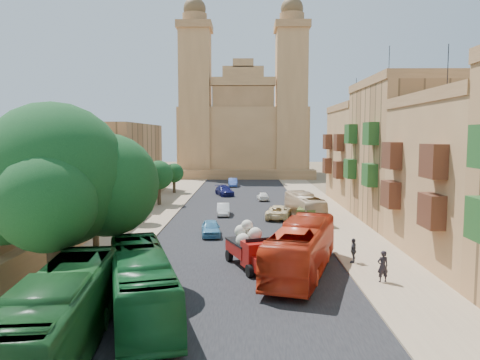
{
  "coord_description": "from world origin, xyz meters",
  "views": [
    {
      "loc": [
        0.62,
        -20.32,
        8.42
      ],
      "look_at": [
        0.0,
        26.0,
        4.0
      ],
      "focal_mm": 35.0,
      "sensor_mm": 36.0,
      "label": 1
    }
  ],
  "objects_px": {
    "car_white_b": "(263,196)",
    "car_blue_b": "(233,182)",
    "car_dkblue": "(224,191)",
    "bus_green_south": "(59,315)",
    "church": "(243,130)",
    "street_tree_a": "(95,209)",
    "bus_cream_east": "(304,206)",
    "car_blue_a": "(211,228)",
    "street_tree_c": "(159,175)",
    "olive_pickup": "(308,216)",
    "bus_green_north": "(141,283)",
    "bus_red_east": "(302,248)",
    "pedestrian_c": "(353,251)",
    "red_truck": "(251,248)",
    "street_tree_b": "(136,194)",
    "pedestrian_a": "(383,266)",
    "car_white_a": "(223,209)",
    "street_tree_d": "(174,173)",
    "ficus_tree": "(56,181)",
    "car_cream": "(279,212)"
  },
  "relations": [
    {
      "from": "car_white_b",
      "to": "car_blue_b",
      "type": "bearing_deg",
      "value": -80.39
    },
    {
      "from": "car_dkblue",
      "to": "bus_green_south",
      "type": "bearing_deg",
      "value": -112.74
    },
    {
      "from": "church",
      "to": "street_tree_a",
      "type": "height_order",
      "value": "church"
    },
    {
      "from": "bus_cream_east",
      "to": "car_blue_a",
      "type": "relative_size",
      "value": 2.39
    },
    {
      "from": "street_tree_c",
      "to": "bus_cream_east",
      "type": "distance_m",
      "value": 19.19
    },
    {
      "from": "olive_pickup",
      "to": "car_white_b",
      "type": "height_order",
      "value": "olive_pickup"
    },
    {
      "from": "bus_green_north",
      "to": "car_white_b",
      "type": "xyz_separation_m",
      "value": [
        7.1,
        39.04,
        -0.96
      ]
    },
    {
      "from": "bus_red_east",
      "to": "pedestrian_c",
      "type": "relative_size",
      "value": 6.82
    },
    {
      "from": "church",
      "to": "pedestrian_c",
      "type": "relative_size",
      "value": 21.89
    },
    {
      "from": "bus_green_north",
      "to": "car_blue_b",
      "type": "relative_size",
      "value": 2.65
    },
    {
      "from": "bus_cream_east",
      "to": "red_truck",
      "type": "bearing_deg",
      "value": 65.15
    },
    {
      "from": "bus_cream_east",
      "to": "car_blue_a",
      "type": "bearing_deg",
      "value": 35.11
    },
    {
      "from": "street_tree_b",
      "to": "car_dkblue",
      "type": "xyz_separation_m",
      "value": [
        7.56,
        20.97,
        -2.14
      ]
    },
    {
      "from": "street_tree_c",
      "to": "pedestrian_a",
      "type": "bearing_deg",
      "value": -58.33
    },
    {
      "from": "car_white_a",
      "to": "bus_green_south",
      "type": "bearing_deg",
      "value": -101.0
    },
    {
      "from": "church",
      "to": "bus_cream_east",
      "type": "distance_m",
      "value": 53.18
    },
    {
      "from": "bus_cream_east",
      "to": "pedestrian_a",
      "type": "distance_m",
      "value": 20.54
    },
    {
      "from": "car_blue_b",
      "to": "street_tree_b",
      "type": "bearing_deg",
      "value": -106.16
    },
    {
      "from": "red_truck",
      "to": "bus_green_north",
      "type": "distance_m",
      "value": 9.5
    },
    {
      "from": "street_tree_a",
      "to": "car_white_b",
      "type": "bearing_deg",
      "value": 65.52
    },
    {
      "from": "street_tree_c",
      "to": "car_blue_b",
      "type": "height_order",
      "value": "street_tree_c"
    },
    {
      "from": "street_tree_d",
      "to": "bus_green_north",
      "type": "distance_m",
      "value": 47.36
    },
    {
      "from": "ficus_tree",
      "to": "red_truck",
      "type": "relative_size",
      "value": 1.9
    },
    {
      "from": "car_blue_b",
      "to": "bus_green_north",
      "type": "bearing_deg",
      "value": -94.51
    },
    {
      "from": "red_truck",
      "to": "car_dkblue",
      "type": "relative_size",
      "value": 1.16
    },
    {
      "from": "church",
      "to": "ficus_tree",
      "type": "height_order",
      "value": "church"
    },
    {
      "from": "bus_cream_east",
      "to": "pedestrian_a",
      "type": "bearing_deg",
      "value": 88.18
    },
    {
      "from": "bus_green_south",
      "to": "car_white_a",
      "type": "relative_size",
      "value": 3.04
    },
    {
      "from": "olive_pickup",
      "to": "pedestrian_c",
      "type": "relative_size",
      "value": 2.54
    },
    {
      "from": "bus_green_north",
      "to": "car_blue_b",
      "type": "distance_m",
      "value": 55.66
    },
    {
      "from": "car_white_b",
      "to": "street_tree_b",
      "type": "bearing_deg",
      "value": 46.34
    },
    {
      "from": "street_tree_b",
      "to": "car_white_b",
      "type": "relative_size",
      "value": 1.28
    },
    {
      "from": "bus_red_east",
      "to": "pedestrian_c",
      "type": "xyz_separation_m",
      "value": [
        3.73,
        2.46,
        -0.75
      ]
    },
    {
      "from": "car_white_a",
      "to": "bus_green_north",
      "type": "bearing_deg",
      "value": -97.83
    },
    {
      "from": "church",
      "to": "bus_cream_east",
      "type": "xyz_separation_m",
      "value": [
        6.5,
        -52.13,
        -8.23
      ]
    },
    {
      "from": "street_tree_d",
      "to": "pedestrian_c",
      "type": "bearing_deg",
      "value": -64.93
    },
    {
      "from": "bus_green_north",
      "to": "car_blue_b",
      "type": "xyz_separation_m",
      "value": [
        2.75,
        55.59,
        -0.84
      ]
    },
    {
      "from": "olive_pickup",
      "to": "car_white_b",
      "type": "distance_m",
      "value": 16.65
    },
    {
      "from": "street_tree_c",
      "to": "street_tree_d",
      "type": "xyz_separation_m",
      "value": [
        0.0,
        12.0,
        -0.72
      ]
    },
    {
      "from": "ficus_tree",
      "to": "car_blue_a",
      "type": "distance_m",
      "value": 16.88
    },
    {
      "from": "bus_green_south",
      "to": "car_white_b",
      "type": "distance_m",
      "value": 44.23
    },
    {
      "from": "car_dkblue",
      "to": "olive_pickup",
      "type": "bearing_deg",
      "value": -85.0
    },
    {
      "from": "bus_green_north",
      "to": "bus_red_east",
      "type": "height_order",
      "value": "bus_red_east"
    },
    {
      "from": "bus_red_east",
      "to": "car_white_a",
      "type": "xyz_separation_m",
      "value": [
        -5.81,
        20.95,
        -0.95
      ]
    },
    {
      "from": "bus_green_south",
      "to": "bus_red_east",
      "type": "xyz_separation_m",
      "value": [
        10.5,
        10.83,
        -0.02
      ]
    },
    {
      "from": "red_truck",
      "to": "car_cream",
      "type": "distance_m",
      "value": 18.07
    },
    {
      "from": "bus_green_south",
      "to": "pedestrian_c",
      "type": "relative_size",
      "value": 6.92
    },
    {
      "from": "street_tree_b",
      "to": "car_white_a",
      "type": "xyz_separation_m",
      "value": [
        8.19,
        4.59,
        -2.19
      ]
    },
    {
      "from": "street_tree_a",
      "to": "bus_red_east",
      "type": "xyz_separation_m",
      "value": [
        14.0,
        -4.36,
        -1.71
      ]
    },
    {
      "from": "street_tree_a",
      "to": "car_white_b",
      "type": "xyz_separation_m",
      "value": [
        12.77,
        28.04,
        -2.73
      ]
    }
  ]
}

